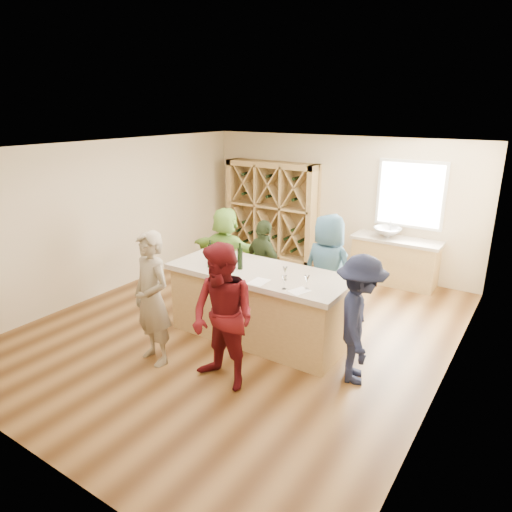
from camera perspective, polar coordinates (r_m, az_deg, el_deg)
The scene contains 33 objects.
floor at distance 7.43m, azimuth -1.51°, elevation -9.10°, with size 6.00×7.00×0.10m, color brown.
ceiling at distance 6.62m, azimuth -1.72°, elevation 13.80°, with size 6.00×7.00×0.10m, color white.
wall_back at distance 9.92m, azimuth 10.29°, elevation 6.54°, with size 6.00×0.10×2.80m, color beige.
wall_front at distance 4.65m, azimuth -27.84°, elevation -8.95°, with size 6.00×0.10×2.80m, color beige.
wall_left at distance 8.94m, azimuth -17.92°, elevation 4.67°, with size 0.10×7.00×2.80m, color beige.
wall_right at distance 5.79m, azimuth 24.00°, elevation -3.19°, with size 0.10×7.00×2.80m, color beige.
window_frame at distance 9.30m, azimuth 18.76°, elevation 7.30°, with size 1.30×0.06×1.30m, color white.
window_pane at distance 9.27m, azimuth 18.70°, elevation 7.27°, with size 1.18×0.01×1.18m, color white.
wine_rack at distance 10.41m, azimuth 1.95°, elevation 5.67°, with size 2.20×0.45×2.20m, color tan.
back_counter_base at distance 9.40m, azimuth 16.93°, elevation -0.76°, with size 1.60×0.58×0.86m, color tan.
back_counter_top at distance 9.26m, azimuth 17.19°, elevation 1.93°, with size 1.70×0.62×0.06m, color #C1B39F.
sink at distance 9.29m, azimuth 16.08°, elevation 2.86°, with size 0.54×0.54×0.19m, color silver.
faucet at distance 9.44m, azimuth 16.45°, elevation 3.43°, with size 0.02×0.02×0.30m, color silver.
tasting_counter_base at distance 6.88m, azimuth 0.38°, elevation -6.33°, with size 2.60×1.00×1.00m, color tan.
tasting_counter_top at distance 6.68m, azimuth 0.39°, elevation -2.11°, with size 2.72×1.12×0.08m, color #C1B39F.
wine_bottle_a at distance 6.97m, azimuth -5.71°, elevation 0.26°, with size 0.07×0.07×0.28m, color black.
wine_bottle_b at distance 6.77m, azimuth -5.83°, elevation -0.31°, with size 0.07×0.07×0.28m, color black.
wine_bottle_c at distance 6.80m, azimuth -4.00°, elevation -0.20°, with size 0.07×0.07×0.27m, color black.
wine_bottle_d at distance 6.68m, azimuth -3.86°, elevation -0.55°, with size 0.07×0.07×0.27m, color black.
wine_bottle_e at distance 6.66m, azimuth -2.00°, elevation -0.34°, with size 0.08×0.08×0.32m, color black.
wine_glass_a at distance 6.46m, azimuth -4.22°, elevation -1.71°, with size 0.06×0.06×0.17m, color white.
wine_glass_c at distance 5.97m, azimuth 3.54°, elevation -3.29°, with size 0.07×0.07×0.19m, color white.
wine_glass_d at distance 6.28m, azimuth 3.63°, elevation -2.17°, with size 0.07×0.07×0.19m, color white.
wine_glass_e at distance 5.99m, azimuth 6.37°, elevation -3.27°, with size 0.07×0.07×0.19m, color white.
tasting_menu_a at distance 6.59m, azimuth -3.95°, elevation -2.05°, with size 0.20×0.28×0.00m, color white.
tasting_menu_b at distance 6.23m, azimuth 0.36°, elevation -3.23°, with size 0.22×0.30×0.00m, color white.
tasting_menu_c at distance 5.95m, azimuth 5.43°, elevation -4.37°, with size 0.20×0.27×0.00m, color white.
person_near_left at distance 6.24m, azimuth -12.87°, elevation -5.24°, with size 0.67×0.49×1.85m, color gray.
person_near_right at distance 5.59m, azimuth -4.13°, elevation -7.68°, with size 0.90×0.49×1.84m, color #590F14.
person_server at distance 5.85m, azimuth 12.78°, elevation -7.79°, with size 1.08×0.50×1.68m, color #191E38.
person_far_mid at distance 7.64m, azimuth 0.96°, elevation -1.35°, with size 0.94×0.48×1.60m, color #263319.
person_far_right at distance 7.29m, azimuth 8.92°, elevation -1.73°, with size 0.88×0.57×1.80m, color #335972.
person_far_left at distance 8.29m, azimuth -3.76°, elevation 0.45°, with size 1.55×0.56×1.67m, color #8CC64C.
Camera 1 is at (3.79, -5.40, 3.36)m, focal length 32.00 mm.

